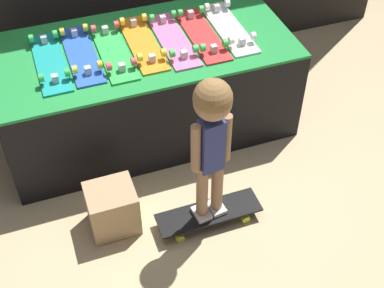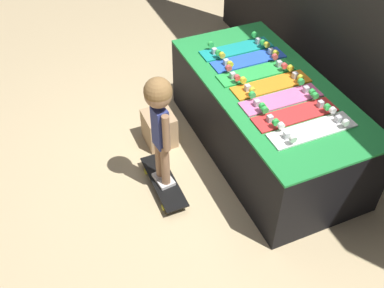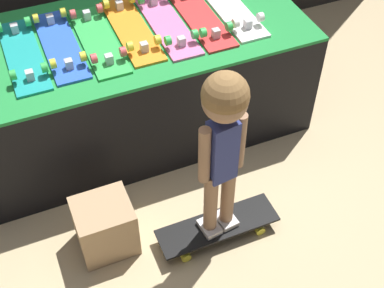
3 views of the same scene
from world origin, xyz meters
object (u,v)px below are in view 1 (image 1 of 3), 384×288
at_px(skateboard_blue_on_rack, 81,54).
at_px(skateboard_on_floor, 209,214).
at_px(skateboard_orange_on_rack, 142,42).
at_px(skateboard_red_on_rack, 202,34).
at_px(skateboard_pink_on_rack, 173,39).
at_px(skateboard_white_on_rack, 229,27).
at_px(storage_box, 112,208).
at_px(skateboard_green_on_rack, 113,51).
at_px(skateboard_teal_on_rack, 50,61).
at_px(child, 212,128).

relative_size(skateboard_blue_on_rack, skateboard_on_floor, 1.03).
height_order(skateboard_orange_on_rack, skateboard_red_on_rack, same).
relative_size(skateboard_orange_on_rack, skateboard_pink_on_rack, 1.00).
bearing_deg(skateboard_white_on_rack, storage_box, -142.80).
xyz_separation_m(skateboard_blue_on_rack, storage_box, (-0.06, -0.85, -0.57)).
bearing_deg(skateboard_green_on_rack, skateboard_teal_on_rack, 176.45).
distance_m(skateboard_on_floor, storage_box, 0.60).
distance_m(skateboard_pink_on_rack, skateboard_white_on_rack, 0.41).
height_order(skateboard_teal_on_rack, skateboard_white_on_rack, same).
bearing_deg(skateboard_blue_on_rack, storage_box, -94.00).
height_order(skateboard_blue_on_rack, skateboard_green_on_rack, same).
height_order(skateboard_on_floor, child, child).
xyz_separation_m(skateboard_pink_on_rack, skateboard_red_on_rack, (0.20, -0.00, 0.00)).
bearing_deg(skateboard_green_on_rack, skateboard_orange_on_rack, 8.20).
xyz_separation_m(skateboard_red_on_rack, skateboard_on_floor, (-0.31, -0.98, -0.66)).
distance_m(skateboard_orange_on_rack, skateboard_on_floor, 1.21).
distance_m(skateboard_white_on_rack, skateboard_on_floor, 1.30).
bearing_deg(child, skateboard_white_on_rack, 55.77).
relative_size(skateboard_green_on_rack, skateboard_on_floor, 1.03).
distance_m(skateboard_orange_on_rack, skateboard_white_on_rack, 0.61).
relative_size(skateboard_green_on_rack, child, 0.67).
height_order(skateboard_blue_on_rack, skateboard_red_on_rack, same).
height_order(skateboard_on_floor, storage_box, storage_box).
relative_size(skateboard_white_on_rack, child, 0.67).
distance_m(skateboard_green_on_rack, skateboard_on_floor, 1.22).
bearing_deg(storage_box, skateboard_white_on_rack, 37.20).
bearing_deg(skateboard_green_on_rack, skateboard_white_on_rack, 0.79).
distance_m(skateboard_white_on_rack, child, 1.12).
bearing_deg(skateboard_white_on_rack, skateboard_teal_on_rack, 179.34).
height_order(skateboard_orange_on_rack, storage_box, skateboard_orange_on_rack).
relative_size(skateboard_teal_on_rack, skateboard_pink_on_rack, 1.00).
height_order(skateboard_pink_on_rack, skateboard_white_on_rack, same).
bearing_deg(skateboard_red_on_rack, skateboard_blue_on_rack, 177.01).
height_order(skateboard_blue_on_rack, child, child).
xyz_separation_m(skateboard_teal_on_rack, skateboard_green_on_rack, (0.41, -0.03, 0.00)).
xyz_separation_m(skateboard_on_floor, storage_box, (-0.57, 0.17, 0.08)).
distance_m(skateboard_orange_on_rack, storage_box, 1.12).
bearing_deg(child, skateboard_red_on_rack, 65.57).
height_order(skateboard_teal_on_rack, storage_box, skateboard_teal_on_rack).
relative_size(skateboard_on_floor, storage_box, 2.09).
bearing_deg(skateboard_white_on_rack, skateboard_orange_on_rack, 178.30).
bearing_deg(skateboard_teal_on_rack, skateboard_green_on_rack, -3.55).
relative_size(skateboard_green_on_rack, storage_box, 2.15).
distance_m(skateboard_teal_on_rack, skateboard_red_on_rack, 1.02).
height_order(skateboard_blue_on_rack, skateboard_orange_on_rack, same).
bearing_deg(skateboard_pink_on_rack, skateboard_blue_on_rack, 176.41).
bearing_deg(skateboard_pink_on_rack, skateboard_red_on_rack, -1.19).
relative_size(child, storage_box, 3.23).
height_order(skateboard_blue_on_rack, storage_box, skateboard_blue_on_rack).
bearing_deg(skateboard_white_on_rack, skateboard_red_on_rack, -175.89).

